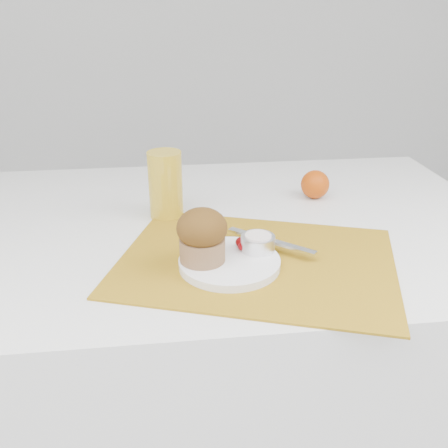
{
  "coord_description": "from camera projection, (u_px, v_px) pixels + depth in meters",
  "views": [
    {
      "loc": [
        -0.13,
        -0.92,
        1.19
      ],
      "look_at": [
        -0.02,
        -0.07,
        0.8
      ],
      "focal_mm": 40.0,
      "sensor_mm": 36.0,
      "label": 1
    }
  ],
  "objects": [
    {
      "name": "juice_glass",
      "position": [
        166.0,
        185.0,
        1.06
      ],
      "size": [
        0.09,
        0.09,
        0.15
      ],
      "primitive_type": "cylinder",
      "rotation": [
        0.0,
        0.0,
        -0.25
      ],
      "color": "gold",
      "rests_on": "table"
    },
    {
      "name": "butter_knife",
      "position": [
        271.0,
        241.0,
        0.94
      ],
      "size": [
        0.15,
        0.13,
        0.0
      ],
      "primitive_type": "cube",
      "rotation": [
        0.0,
        0.0,
        -0.72
      ],
      "color": "silver",
      "rests_on": "plate"
    },
    {
      "name": "raspberry_near",
      "position": [
        241.0,
        242.0,
        0.92
      ],
      "size": [
        0.02,
        0.02,
        0.02
      ],
      "primitive_type": "ellipsoid",
      "color": "#4F0203",
      "rests_on": "plate"
    },
    {
      "name": "plate",
      "position": [
        229.0,
        262.0,
        0.88
      ],
      "size": [
        0.23,
        0.23,
        0.01
      ],
      "primitive_type": "cylinder",
      "rotation": [
        0.0,
        0.0,
        0.35
      ],
      "color": "white",
      "rests_on": "placemat"
    },
    {
      "name": "muffin",
      "position": [
        202.0,
        235.0,
        0.85
      ],
      "size": [
        0.09,
        0.09,
        0.1
      ],
      "color": "#946C48",
      "rests_on": "plate"
    },
    {
      "name": "cream",
      "position": [
        258.0,
        236.0,
        0.9
      ],
      "size": [
        0.05,
        0.05,
        0.01
      ],
      "primitive_type": "cylinder",
      "rotation": [
        0.0,
        0.0,
        0.03
      ],
      "color": "white",
      "rests_on": "ramekin"
    },
    {
      "name": "orange",
      "position": [
        315.0,
        184.0,
        1.18
      ],
      "size": [
        0.07,
        0.07,
        0.07
      ],
      "primitive_type": "sphere",
      "color": "#C14706",
      "rests_on": "table"
    },
    {
      "name": "table",
      "position": [
        228.0,
        359.0,
        1.23
      ],
      "size": [
        1.2,
        0.8,
        0.75
      ],
      "primitive_type": "cube",
      "color": "white",
      "rests_on": "ground"
    },
    {
      "name": "placemat",
      "position": [
        256.0,
        261.0,
        0.9
      ],
      "size": [
        0.58,
        0.5,
        0.0
      ],
      "primitive_type": "cube",
      "rotation": [
        0.0,
        0.0,
        -0.33
      ],
      "color": "#A67817",
      "rests_on": "table"
    },
    {
      "name": "ramekin",
      "position": [
        258.0,
        243.0,
        0.9
      ],
      "size": [
        0.07,
        0.07,
        0.03
      ],
      "primitive_type": "cylinder",
      "rotation": [
        0.0,
        0.0,
        0.18
      ],
      "color": "white",
      "rests_on": "plate"
    },
    {
      "name": "raspberry_far",
      "position": [
        243.0,
        246.0,
        0.9
      ],
      "size": [
        0.02,
        0.02,
        0.02
      ],
      "primitive_type": "ellipsoid",
      "color": "#5C0206",
      "rests_on": "plate"
    }
  ]
}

